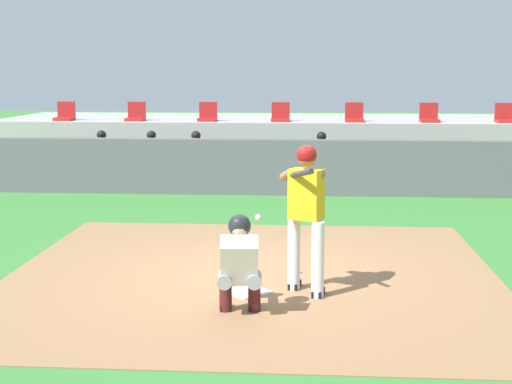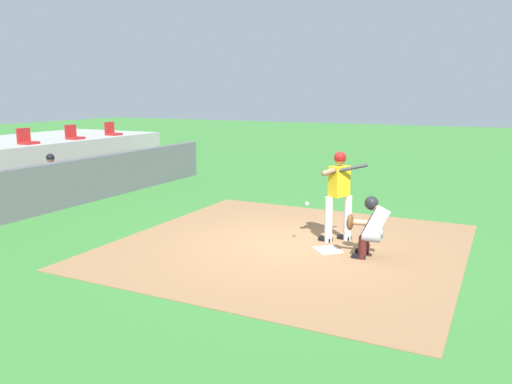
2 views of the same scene
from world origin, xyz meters
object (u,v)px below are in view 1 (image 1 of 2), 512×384
object	(u,v)px
stadium_seat_1	(136,115)
stadium_seat_3	(280,116)
dugout_player_0	(101,158)
dugout_player_1	(151,158)
batter_at_plate	(305,210)
dugout_player_2	(195,159)
home_plate	(247,292)
stadium_seat_5	(429,117)
stadium_seat_4	(354,116)
dugout_player_3	(321,160)
catcher_crouched	(239,261)
stadium_seat_0	(65,115)
stadium_seat_2	(208,116)
stadium_seat_6	(505,117)

from	to	relation	value
stadium_seat_1	stadium_seat_3	world-z (taller)	same
dugout_player_0	dugout_player_1	xyz separation A→B (m)	(1.17, 0.00, 0.00)
batter_at_plate	dugout_player_2	xyz separation A→B (m)	(-2.56, 8.11, -0.36)
home_plate	batter_at_plate	distance (m)	1.23
batter_at_plate	stadium_seat_5	bearing A→B (deg)	73.41
stadium_seat_1	stadium_seat_5	bearing A→B (deg)	0.00
stadium_seat_4	dugout_player_1	bearing A→B (deg)	-156.89
stadium_seat_4	stadium_seat_3	bearing A→B (deg)	180.00
stadium_seat_5	dugout_player_3	bearing A→B (deg)	-143.04
dugout_player_0	catcher_crouched	bearing A→B (deg)	-65.52
stadium_seat_0	batter_at_plate	bearing A→B (deg)	-58.32
dugout_player_3	stadium_seat_3	distance (m)	2.43
dugout_player_2	home_plate	bearing A→B (deg)	-77.06
batter_at_plate	catcher_crouched	distance (m)	1.16
stadium_seat_2	stadium_seat_4	size ratio (longest dim) A/B	1.00
stadium_seat_6	stadium_seat_4	bearing A→B (deg)	180.00
dugout_player_2	catcher_crouched	bearing A→B (deg)	-78.30
stadium_seat_5	stadium_seat_0	bearing A→B (deg)	180.00
dugout_player_2	dugout_player_3	bearing A→B (deg)	0.00
stadium_seat_2	stadium_seat_5	world-z (taller)	same
dugout_player_0	stadium_seat_5	world-z (taller)	stadium_seat_5
stadium_seat_0	stadium_seat_2	size ratio (longest dim) A/B	1.00
catcher_crouched	dugout_player_1	size ratio (longest dim) A/B	1.25
stadium_seat_3	stadium_seat_5	world-z (taller)	same
stadium_seat_0	stadium_seat_2	xyz separation A→B (m)	(3.71, 0.00, 0.00)
dugout_player_1	dugout_player_2	xyz separation A→B (m)	(1.04, 0.00, 0.00)
home_plate	dugout_player_2	bearing A→B (deg)	102.94
dugout_player_1	dugout_player_2	distance (m)	1.04
home_plate	stadium_seat_0	size ratio (longest dim) A/B	0.92
stadium_seat_0	stadium_seat_3	bearing A→B (deg)	0.00
home_plate	batter_at_plate	world-z (taller)	batter_at_plate
stadium_seat_5	catcher_crouched	bearing A→B (deg)	-108.82
stadium_seat_0	stadium_seat_6	xyz separation A→B (m)	(11.14, 0.00, 0.00)
batter_at_plate	stadium_seat_1	bearing A→B (deg)	113.47
batter_at_plate	dugout_player_0	xyz separation A→B (m)	(-4.78, 8.11, -0.36)
dugout_player_2	dugout_player_3	distance (m)	2.88
stadium_seat_0	stadium_seat_1	bearing A→B (deg)	0.00
catcher_crouched	stadium_seat_3	bearing A→B (deg)	89.88
stadium_seat_1	dugout_player_1	bearing A→B (deg)	-68.46
stadium_seat_2	stadium_seat_4	distance (m)	3.71
dugout_player_2	stadium_seat_5	distance (m)	6.01
stadium_seat_4	stadium_seat_2	bearing A→B (deg)	180.00
stadium_seat_1	stadium_seat_5	distance (m)	7.43
batter_at_plate	stadium_seat_5	size ratio (longest dim) A/B	3.76
stadium_seat_4	stadium_seat_5	size ratio (longest dim) A/B	1.00
stadium_seat_0	dugout_player_1	bearing A→B (deg)	-37.41
stadium_seat_4	home_plate	bearing A→B (deg)	-100.34
home_plate	stadium_seat_2	size ratio (longest dim) A/B	0.92
catcher_crouched	dugout_player_2	bearing A→B (deg)	101.70
dugout_player_3	stadium_seat_2	bearing A→B (deg)	144.64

